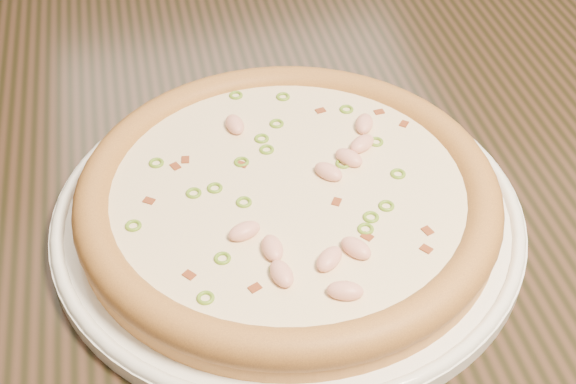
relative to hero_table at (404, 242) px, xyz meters
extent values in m
plane|color=black|center=(0.29, 0.26, -0.65)|extent=(9.00, 9.00, 0.00)
cube|color=black|center=(0.00, 0.00, 0.08)|extent=(1.20, 0.80, 0.04)
cylinder|color=white|center=(-0.12, -0.05, 0.10)|extent=(0.36, 0.36, 0.01)
torus|color=white|center=(-0.12, -0.05, 0.11)|extent=(0.35, 0.35, 0.01)
cylinder|color=#C5803E|center=(-0.12, -0.05, 0.12)|extent=(0.31, 0.31, 0.02)
torus|color=#BE8032|center=(-0.12, -0.05, 0.13)|extent=(0.32, 0.32, 0.03)
cylinder|color=beige|center=(-0.12, -0.05, 0.13)|extent=(0.27, 0.27, 0.00)
ellipsoid|color=#F2B29E|center=(-0.09, -0.04, 0.14)|extent=(0.03, 0.03, 0.01)
ellipsoid|color=#F2B29E|center=(-0.15, 0.03, 0.14)|extent=(0.02, 0.03, 0.01)
ellipsoid|color=#F2B29E|center=(-0.09, -0.12, 0.14)|extent=(0.03, 0.03, 0.01)
ellipsoid|color=#F2B29E|center=(-0.11, -0.13, 0.14)|extent=(0.03, 0.03, 0.01)
ellipsoid|color=#F2B29E|center=(-0.14, -0.11, 0.14)|extent=(0.02, 0.02, 0.01)
ellipsoid|color=#F2B29E|center=(-0.05, -0.02, 0.14)|extent=(0.03, 0.03, 0.01)
ellipsoid|color=#F2B29E|center=(-0.04, 0.01, 0.14)|extent=(0.02, 0.03, 0.01)
ellipsoid|color=#F2B29E|center=(-0.07, -0.03, 0.14)|extent=(0.03, 0.03, 0.01)
ellipsoid|color=#F2B29E|center=(-0.14, -0.14, 0.14)|extent=(0.02, 0.03, 0.01)
ellipsoid|color=#F2B29E|center=(-0.11, -0.16, 0.14)|extent=(0.03, 0.02, 0.01)
ellipsoid|color=#F2B29E|center=(-0.16, -0.09, 0.14)|extent=(0.03, 0.02, 0.01)
cube|color=maroon|center=(-0.20, -0.12, 0.13)|extent=(0.01, 0.01, 0.00)
cube|color=maroon|center=(-0.09, -0.07, 0.13)|extent=(0.01, 0.01, 0.00)
cube|color=maroon|center=(-0.04, -0.13, 0.13)|extent=(0.01, 0.01, 0.00)
cube|color=maroon|center=(-0.01, 0.01, 0.13)|extent=(0.01, 0.01, 0.00)
cube|color=maroon|center=(-0.22, -0.04, 0.13)|extent=(0.01, 0.01, 0.00)
cube|color=maroon|center=(-0.03, -0.12, 0.13)|extent=(0.01, 0.01, 0.00)
cube|color=maroon|center=(-0.19, 0.00, 0.13)|extent=(0.01, 0.01, 0.00)
cube|color=maroon|center=(-0.10, -0.15, 0.13)|extent=(0.01, 0.01, 0.00)
cube|color=maroon|center=(-0.08, -0.11, 0.13)|extent=(0.01, 0.01, 0.00)
cube|color=maroon|center=(-0.20, -0.01, 0.13)|extent=(0.01, 0.01, 0.00)
cube|color=maroon|center=(-0.16, -0.14, 0.13)|extent=(0.01, 0.01, 0.00)
cube|color=maroon|center=(-0.03, 0.03, 0.13)|extent=(0.01, 0.01, 0.00)
cube|color=maroon|center=(-0.15, -0.02, 0.13)|extent=(0.01, 0.01, 0.00)
cube|color=maroon|center=(-0.07, 0.04, 0.13)|extent=(0.01, 0.01, 0.00)
torus|color=olive|center=(-0.14, 0.07, 0.13)|extent=(0.02, 0.02, 0.00)
torus|color=olive|center=(-0.14, -0.13, 0.13)|extent=(0.02, 0.02, 0.00)
torus|color=olive|center=(-0.08, -0.10, 0.13)|extent=(0.01, 0.01, 0.00)
torus|color=olive|center=(-0.10, 0.06, 0.13)|extent=(0.02, 0.02, 0.00)
torus|color=olive|center=(-0.07, -0.09, 0.13)|extent=(0.02, 0.02, 0.00)
torus|color=olive|center=(-0.23, -0.07, 0.13)|extent=(0.01, 0.01, 0.00)
torus|color=olive|center=(-0.04, -0.05, 0.13)|extent=(0.02, 0.02, 0.00)
torus|color=olive|center=(-0.17, -0.04, 0.13)|extent=(0.02, 0.02, 0.00)
torus|color=olive|center=(-0.13, 0.01, 0.13)|extent=(0.02, 0.02, 0.00)
torus|color=olive|center=(-0.19, -0.04, 0.13)|extent=(0.01, 0.01, 0.00)
torus|color=olive|center=(-0.05, -0.09, 0.13)|extent=(0.02, 0.02, 0.00)
torus|color=olive|center=(-0.18, -0.11, 0.13)|extent=(0.02, 0.02, 0.00)
torus|color=olive|center=(-0.15, -0.06, 0.13)|extent=(0.02, 0.02, 0.00)
torus|color=olive|center=(-0.11, 0.03, 0.13)|extent=(0.02, 0.02, 0.00)
torus|color=olive|center=(-0.21, 0.00, 0.13)|extent=(0.02, 0.02, 0.00)
torus|color=olive|center=(-0.04, -0.01, 0.13)|extent=(0.01, 0.01, 0.00)
torus|color=olive|center=(-0.15, -0.02, 0.13)|extent=(0.02, 0.02, 0.00)
torus|color=olive|center=(-0.07, -0.03, 0.13)|extent=(0.02, 0.02, 0.00)
torus|color=olive|center=(-0.13, 0.00, 0.13)|extent=(0.02, 0.02, 0.00)
torus|color=olive|center=(-0.05, 0.03, 0.13)|extent=(0.02, 0.02, 0.00)
torus|color=olive|center=(-0.19, -0.14, 0.13)|extent=(0.02, 0.02, 0.00)
camera|label=1|loc=(-0.21, -0.48, 0.53)|focal=50.00mm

